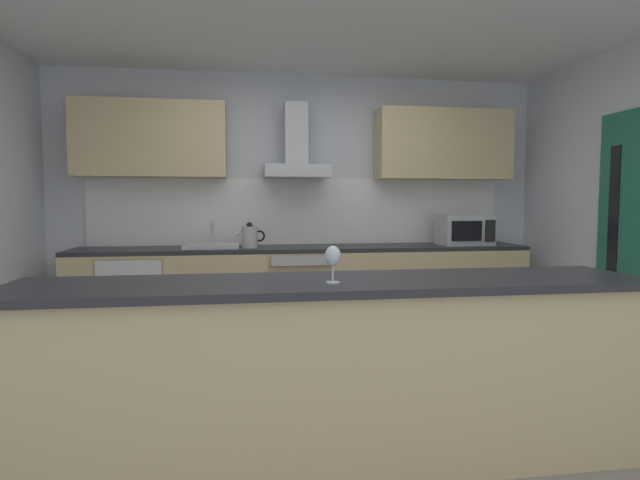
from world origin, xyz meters
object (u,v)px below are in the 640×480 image
at_px(microwave, 464,230).
at_px(range_hood, 296,154).
at_px(oven, 298,292).
at_px(sink, 212,245).
at_px(refrigerator, 136,301).
at_px(wine_glass, 333,257).
at_px(kettle, 250,237).

distance_m(microwave, range_hood, 1.83).
bearing_deg(oven, range_hood, 90.00).
xyz_separation_m(microwave, sink, (-2.47, 0.04, -0.12)).
distance_m(oven, refrigerator, 1.49).
bearing_deg(wine_glass, oven, 87.72).
bearing_deg(sink, refrigerator, -178.85).
bearing_deg(range_hood, kettle, -160.25).
relative_size(microwave, range_hood, 0.69).
bearing_deg(microwave, wine_glass, -126.11).
relative_size(kettle, wine_glass, 1.62).
distance_m(oven, sink, 0.93).
distance_m(sink, kettle, 0.36).
xyz_separation_m(oven, microwave, (1.67, -0.03, 0.59)).
bearing_deg(sink, oven, -0.78).
xyz_separation_m(oven, refrigerator, (-1.49, -0.00, -0.03)).
relative_size(oven, refrigerator, 0.94).
xyz_separation_m(oven, range_hood, (0.00, 0.13, 1.33)).
bearing_deg(range_hood, microwave, -5.39).
height_order(oven, refrigerator, oven).
height_order(refrigerator, microwave, microwave).
distance_m(kettle, range_hood, 0.92).
xyz_separation_m(refrigerator, wine_glass, (1.39, -2.45, 0.64)).
height_order(microwave, kettle, microwave).
height_order(microwave, sink, microwave).
xyz_separation_m(sink, wine_glass, (0.71, -2.46, 0.14)).
xyz_separation_m(sink, kettle, (0.35, -0.04, 0.08)).
relative_size(microwave, wine_glass, 2.81).
relative_size(refrigerator, range_hood, 1.18).
bearing_deg(wine_glass, refrigerator, 119.66).
bearing_deg(wine_glass, sink, 106.07).
relative_size(microwave, kettle, 1.73).
bearing_deg(microwave, oven, 179.04).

